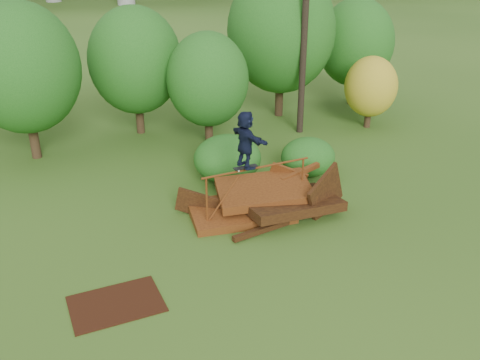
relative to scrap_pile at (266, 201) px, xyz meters
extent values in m
plane|color=#2D5116|center=(-0.24, -2.69, -0.43)|extent=(240.00, 240.00, 0.00)
cube|color=#46200C|center=(-0.82, 0.03, -0.25)|extent=(3.13, 1.93, 0.52)
cube|color=black|center=(0.68, -0.27, -0.01)|extent=(3.31, 2.41, 0.59)
cube|color=#46200C|center=(-0.02, 0.23, 0.27)|extent=(3.07, 2.18, 0.61)
cube|color=black|center=(1.78, -0.47, 0.22)|extent=(1.71, 1.22, 1.94)
cube|color=#46200C|center=(0.98, 1.03, 0.12)|extent=(1.34, 0.91, 1.45)
cube|color=black|center=(-2.02, 0.43, -0.08)|extent=(1.55, 0.87, 1.09)
cube|color=black|center=(-0.52, -1.17, -0.31)|extent=(1.91, 0.74, 0.16)
cube|color=#46200C|center=(1.38, 0.73, 0.52)|extent=(1.52, 0.64, 0.38)
cylinder|color=#673310|center=(-1.99, -0.43, 0.40)|extent=(0.06, 0.06, 1.66)
cylinder|color=#673310|center=(1.26, 0.21, 0.40)|extent=(0.06, 0.06, 1.66)
cylinder|color=#673310|center=(-0.37, -0.11, 1.23)|extent=(3.55, 0.76, 0.06)
cube|color=black|center=(-0.74, -0.18, 1.33)|extent=(0.77, 0.34, 0.02)
cylinder|color=beige|center=(-0.98, -0.31, 1.29)|extent=(0.06, 0.04, 0.05)
cylinder|color=beige|center=(-1.02, -0.15, 1.29)|extent=(0.06, 0.04, 0.05)
cylinder|color=beige|center=(-0.46, -0.21, 1.29)|extent=(0.06, 0.04, 0.05)
cylinder|color=beige|center=(-0.49, -0.05, 1.29)|extent=(0.06, 0.04, 0.05)
imported|color=black|center=(-0.74, -0.18, 2.20)|extent=(1.01, 1.67, 1.72)
cube|color=black|center=(-4.85, -3.44, -0.42)|extent=(2.37, 1.86, 0.03)
cylinder|color=black|center=(-7.36, 6.84, 0.55)|extent=(0.37, 0.37, 1.96)
ellipsoid|color=#144412|center=(-7.36, 6.84, 3.12)|extent=(4.26, 4.26, 4.89)
cylinder|color=black|center=(-3.09, 8.73, 0.44)|extent=(0.35, 0.35, 1.74)
ellipsoid|color=#144412|center=(-3.09, 8.73, 2.78)|extent=(3.94, 3.94, 4.53)
cylinder|color=black|center=(-0.45, 6.52, 0.33)|extent=(0.33, 0.33, 1.52)
ellipsoid|color=#144412|center=(-0.45, 6.52, 2.33)|extent=(3.31, 3.31, 3.81)
cylinder|color=black|center=(3.65, 9.51, 0.65)|extent=(0.39, 0.39, 2.17)
ellipsoid|color=#144412|center=(3.65, 9.51, 3.61)|extent=(4.97, 4.97, 5.72)
cylinder|color=black|center=(7.00, 6.80, 0.07)|extent=(0.29, 0.29, 1.01)
ellipsoid|color=#A58C19|center=(7.00, 6.80, 1.46)|extent=(2.35, 2.35, 2.70)
cylinder|color=black|center=(7.92, 10.43, 0.43)|extent=(0.35, 0.35, 1.72)
ellipsoid|color=#144412|center=(7.92, 10.43, 2.71)|extent=(3.78, 3.78, 4.35)
ellipsoid|color=#144412|center=(-0.57, 2.80, 0.40)|extent=(2.41, 2.22, 1.67)
ellipsoid|color=#144412|center=(2.37, 2.49, 0.27)|extent=(1.98, 1.82, 1.40)
cylinder|color=black|center=(3.78, 6.98, 4.17)|extent=(0.28, 0.28, 9.20)
camera|label=1|loc=(-4.67, -14.20, 7.60)|focal=40.00mm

